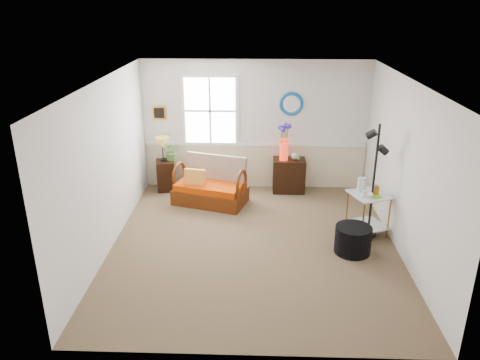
{
  "coord_description": "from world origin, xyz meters",
  "views": [
    {
      "loc": [
        0.02,
        -6.61,
        3.7
      ],
      "look_at": [
        -0.23,
        0.31,
        0.98
      ],
      "focal_mm": 35.0,
      "sensor_mm": 36.0,
      "label": 1
    }
  ],
  "objects_px": {
    "lamp_stand": "(166,175)",
    "floor_lamp": "(374,182)",
    "side_table": "(368,214)",
    "cabinet": "(289,175)",
    "ottoman": "(353,240)",
    "loveseat": "(210,182)"
  },
  "relations": [
    {
      "from": "cabinet",
      "to": "floor_lamp",
      "type": "xyz_separation_m",
      "value": [
        1.22,
        -1.83,
        0.61
      ]
    },
    {
      "from": "loveseat",
      "to": "side_table",
      "type": "height_order",
      "value": "loveseat"
    },
    {
      "from": "loveseat",
      "to": "lamp_stand",
      "type": "height_order",
      "value": "loveseat"
    },
    {
      "from": "floor_lamp",
      "to": "loveseat",
      "type": "bearing_deg",
      "value": 175.97
    },
    {
      "from": "floor_lamp",
      "to": "side_table",
      "type": "bearing_deg",
      "value": 170.13
    },
    {
      "from": "cabinet",
      "to": "ottoman",
      "type": "xyz_separation_m",
      "value": [
        0.84,
        -2.42,
        -0.13
      ]
    },
    {
      "from": "loveseat",
      "to": "cabinet",
      "type": "bearing_deg",
      "value": 39.55
    },
    {
      "from": "cabinet",
      "to": "lamp_stand",
      "type": "bearing_deg",
      "value": -179.4
    },
    {
      "from": "ottoman",
      "to": "side_table",
      "type": "bearing_deg",
      "value": 60.75
    },
    {
      "from": "cabinet",
      "to": "floor_lamp",
      "type": "bearing_deg",
      "value": -56.2
    },
    {
      "from": "lamp_stand",
      "to": "floor_lamp",
      "type": "distance_m",
      "value": 4.18
    },
    {
      "from": "lamp_stand",
      "to": "ottoman",
      "type": "relative_size",
      "value": 1.12
    },
    {
      "from": "cabinet",
      "to": "side_table",
      "type": "distance_m",
      "value": 2.16
    },
    {
      "from": "lamp_stand",
      "to": "side_table",
      "type": "bearing_deg",
      "value": -25.89
    },
    {
      "from": "floor_lamp",
      "to": "ottoman",
      "type": "distance_m",
      "value": 1.02
    },
    {
      "from": "loveseat",
      "to": "cabinet",
      "type": "xyz_separation_m",
      "value": [
        1.54,
        0.63,
        -0.09
      ]
    },
    {
      "from": "ottoman",
      "to": "lamp_stand",
      "type": "bearing_deg",
      "value": 144.28
    },
    {
      "from": "lamp_stand",
      "to": "ottoman",
      "type": "distance_m",
      "value": 4.11
    },
    {
      "from": "lamp_stand",
      "to": "ottoman",
      "type": "height_order",
      "value": "lamp_stand"
    },
    {
      "from": "loveseat",
      "to": "lamp_stand",
      "type": "bearing_deg",
      "value": 164.98
    },
    {
      "from": "lamp_stand",
      "to": "floor_lamp",
      "type": "bearing_deg",
      "value": -25.92
    },
    {
      "from": "lamp_stand",
      "to": "ottoman",
      "type": "xyz_separation_m",
      "value": [
        3.34,
        -2.4,
        -0.1
      ]
    }
  ]
}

